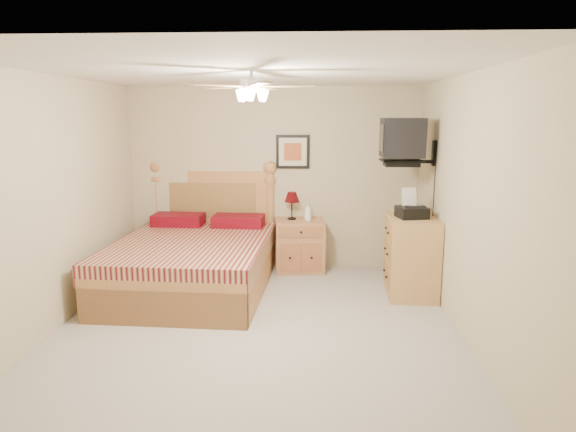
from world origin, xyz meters
name	(u,v)px	position (x,y,z in m)	size (l,w,h in m)	color
floor	(257,328)	(0.00, 0.00, 0.00)	(4.50, 4.50, 0.00)	#A19A92
ceiling	(254,72)	(0.00, 0.00, 2.50)	(4.00, 4.50, 0.04)	white
wall_back	(273,178)	(0.00, 2.25, 1.25)	(4.00, 0.04, 2.50)	#BEAF8C
wall_front	(208,279)	(0.00, -2.25, 1.25)	(4.00, 0.04, 2.50)	#BEAF8C
wall_left	(52,204)	(-2.00, 0.00, 1.25)	(0.04, 4.50, 2.50)	#BEAF8C
wall_right	(466,208)	(2.00, 0.00, 1.25)	(0.04, 4.50, 2.50)	#BEAF8C
bed	(191,231)	(-0.91, 1.12, 0.75)	(1.76, 2.31, 1.49)	#C68140
nightstand	(300,245)	(0.38, 2.00, 0.36)	(0.66, 0.49, 0.71)	#B37548
table_lamp	(292,206)	(0.27, 2.06, 0.90)	(0.20, 0.20, 0.38)	#50080C
lotion_bottle	(308,212)	(0.49, 1.96, 0.83)	(0.09, 0.09, 0.24)	white
framed_picture	(293,152)	(0.27, 2.23, 1.62)	(0.46, 0.04, 0.46)	black
dresser	(412,256)	(1.73, 1.11, 0.47)	(0.55, 0.80, 0.94)	#AF7A42
fax_machine	(412,203)	(1.70, 1.07, 1.11)	(0.32, 0.34, 0.34)	black
magazine_lower	(406,211)	(1.69, 1.40, 0.95)	(0.20, 0.26, 0.02)	#BFAE99
magazine_upper	(406,209)	(1.69, 1.42, 0.98)	(0.22, 0.30, 0.02)	tan
wall_tv	(415,141)	(1.75, 1.34, 1.81)	(0.56, 0.46, 0.58)	black
ceiling_fan	(251,86)	(0.00, -0.20, 2.36)	(1.14, 1.14, 0.28)	white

